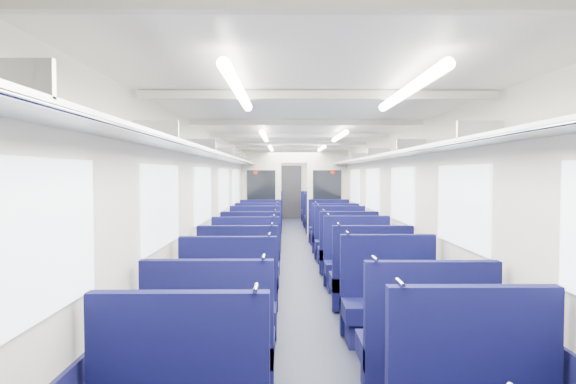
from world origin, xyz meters
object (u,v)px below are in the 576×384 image
at_px(seat_25, 318,215).
at_px(seat_19, 329,230).
at_px(seat_5, 426,353).
at_px(seat_21, 323,222).
at_px(seat_6, 227,312).
at_px(seat_23, 320,218).
at_px(seat_16, 258,236).
at_px(seat_18, 260,231).
at_px(seat_11, 358,266).
at_px(seat_13, 348,254).
at_px(seat_12, 251,254).
at_px(seat_15, 340,244).
at_px(seat_24, 267,215).
at_px(seat_17, 335,237).
at_px(seat_22, 266,218).
at_px(seat_7, 390,308).
at_px(end_door, 291,192).
at_px(seat_26, 268,212).
at_px(seat_20, 264,222).
at_px(seat_8, 239,283).
at_px(seat_9, 370,283).
at_px(bulkhead, 294,191).
at_px(seat_14, 255,244).
at_px(seat_4, 210,351).
at_px(seat_27, 315,212).
at_px(seat_10, 245,268).

bearing_deg(seat_25, seat_19, -90.00).
bearing_deg(seat_5, seat_21, 90.00).
distance_m(seat_6, seat_23, 10.30).
height_order(seat_16, seat_18, same).
distance_m(seat_11, seat_13, 1.15).
height_order(seat_12, seat_19, same).
bearing_deg(seat_18, seat_13, -63.42).
xyz_separation_m(seat_16, seat_19, (1.66, 1.18, 0.00)).
height_order(seat_11, seat_15, same).
relative_size(seat_15, seat_24, 1.00).
bearing_deg(seat_12, seat_18, 90.00).
distance_m(seat_17, seat_22, 4.69).
xyz_separation_m(seat_7, seat_22, (-1.66, 9.97, 0.00)).
xyz_separation_m(end_door, seat_7, (0.83, -13.67, -0.66)).
bearing_deg(end_door, seat_26, -122.15).
relative_size(seat_20, seat_25, 1.00).
height_order(seat_8, seat_15, same).
bearing_deg(seat_9, bulkhead, 96.80).
relative_size(end_door, seat_11, 1.80).
distance_m(seat_9, seat_18, 5.80).
distance_m(seat_11, seat_22, 7.90).
bearing_deg(seat_14, seat_6, -90.00).
height_order(seat_4, seat_7, same).
distance_m(seat_5, seat_8, 2.95).
height_order(seat_8, seat_27, same).
distance_m(seat_12, seat_25, 7.92).
bearing_deg(seat_8, seat_15, 63.70).
bearing_deg(seat_18, seat_5, -78.26).
relative_size(seat_6, seat_12, 1.00).
bearing_deg(seat_24, end_door, 70.97).
relative_size(seat_20, seat_27, 1.00).
distance_m(seat_4, seat_24, 12.48).
height_order(seat_5, seat_26, same).
xyz_separation_m(seat_9, seat_25, (0.00, 9.93, 0.00)).
xyz_separation_m(seat_10, seat_24, (0.00, 9.17, 0.00)).
relative_size(seat_5, seat_8, 1.00).
height_order(bulkhead, seat_22, bulkhead).
distance_m(seat_12, seat_15, 2.03).
distance_m(bulkhead, seat_7, 8.21).
distance_m(seat_9, seat_25, 9.93).
distance_m(seat_16, seat_22, 4.25).
bearing_deg(seat_24, seat_15, -76.19).
height_order(seat_11, seat_16, same).
height_order(seat_16, seat_24, same).
relative_size(end_door, seat_18, 1.80).
distance_m(seat_10, seat_15, 2.93).
relative_size(seat_16, seat_21, 1.00).
height_order(seat_6, seat_21, same).
bearing_deg(seat_26, seat_8, -90.00).
height_order(seat_10, seat_19, same).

